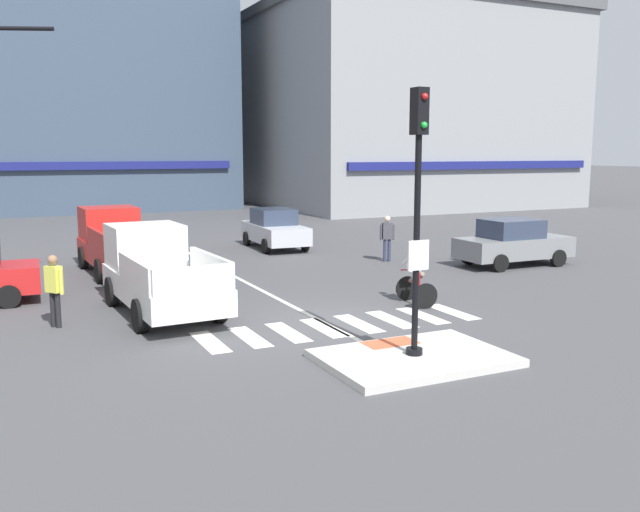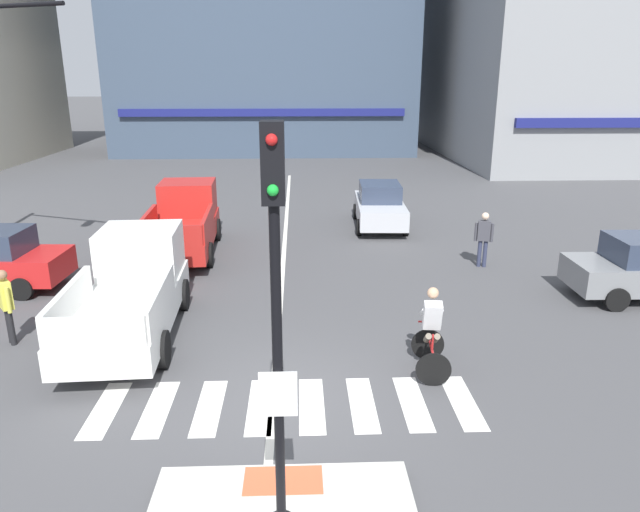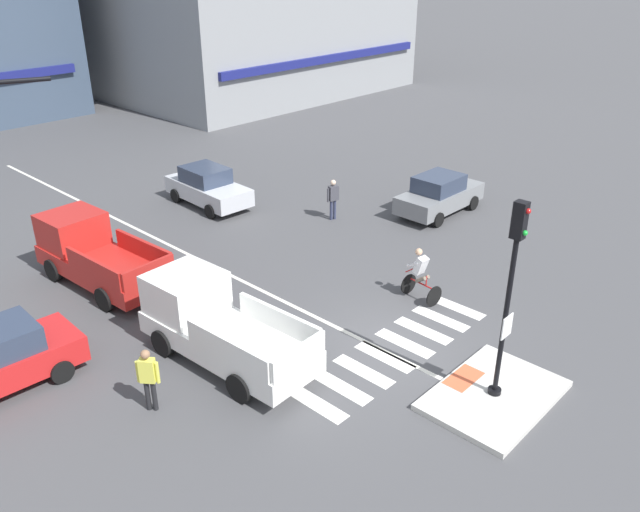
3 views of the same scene
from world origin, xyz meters
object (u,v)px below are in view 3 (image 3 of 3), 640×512
object	(u,v)px
signal_pole	(510,285)
pickup_truck_white_westbound_near	(215,324)
pedestrian_waiting_far_side	(333,196)
car_silver_eastbound_far	(208,187)
car_grey_cross_right	(439,194)
pedestrian_at_curb_left	(148,375)
pickup_truck_red_westbound_far	(94,254)
cyclist	(421,274)

from	to	relation	value
signal_pole	pickup_truck_white_westbound_near	size ratio (longest dim) A/B	0.96
signal_pole	pickup_truck_white_westbound_near	bearing A→B (deg)	118.60
pickup_truck_white_westbound_near	pedestrian_waiting_far_side	xyz separation A→B (m)	(9.22, 4.15, 0.00)
car_silver_eastbound_far	pickup_truck_white_westbound_near	xyz separation A→B (m)	(-6.79, -9.09, 0.17)
signal_pole	car_grey_cross_right	distance (m)	12.32
signal_pole	car_grey_cross_right	size ratio (longest dim) A/B	1.20
car_silver_eastbound_far	pedestrian_at_curb_left	distance (m)	13.44
signal_pole	pedestrian_at_curb_left	xyz separation A→B (m)	(-5.94, 5.71, -2.15)
car_silver_eastbound_far	pickup_truck_white_westbound_near	world-z (taller)	pickup_truck_white_westbound_near
pickup_truck_red_westbound_far	cyclist	xyz separation A→B (m)	(6.25, -8.42, -0.11)
car_silver_eastbound_far	pedestrian_at_curb_left	bearing A→B (deg)	-133.55
pickup_truck_red_westbound_far	car_silver_eastbound_far	bearing A→B (deg)	22.73
pedestrian_waiting_far_side	car_silver_eastbound_far	bearing A→B (deg)	116.15
car_silver_eastbound_far	cyclist	distance (m)	11.27
cyclist	pedestrian_waiting_far_side	world-z (taller)	cyclist
signal_pole	pedestrian_waiting_far_side	xyz separation A→B (m)	(5.75, 10.51, -2.15)
car_silver_eastbound_far	pedestrian_at_curb_left	size ratio (longest dim) A/B	2.50
signal_pole	pickup_truck_white_westbound_near	world-z (taller)	signal_pole
pickup_truck_white_westbound_near	signal_pole	bearing A→B (deg)	-61.40
signal_pole	car_silver_eastbound_far	world-z (taller)	signal_pole
car_grey_cross_right	cyclist	xyz separation A→B (m)	(-6.46, -3.61, 0.06)
signal_pole	car_grey_cross_right	xyz separation A→B (m)	(9.24, 7.80, -2.32)
pickup_truck_red_westbound_far	pedestrian_at_curb_left	world-z (taller)	pickup_truck_red_westbound_far
car_grey_cross_right	cyclist	distance (m)	7.40
pickup_truck_white_westbound_near	pedestrian_waiting_far_side	world-z (taller)	pickup_truck_white_westbound_near
signal_pole	cyclist	bearing A→B (deg)	56.39
car_grey_cross_right	pedestrian_waiting_far_side	xyz separation A→B (m)	(-3.49, 2.71, 0.17)
pickup_truck_white_westbound_near	pedestrian_waiting_far_side	distance (m)	10.11
car_grey_cross_right	car_silver_eastbound_far	bearing A→B (deg)	127.72
pedestrian_at_curb_left	pedestrian_waiting_far_side	bearing A→B (deg)	22.33
car_grey_cross_right	pickup_truck_red_westbound_far	xyz separation A→B (m)	(-12.71, 4.81, 0.17)
pedestrian_waiting_far_side	pickup_truck_white_westbound_near	bearing A→B (deg)	-155.77
cyclist	pedestrian_waiting_far_side	distance (m)	6.98
pickup_truck_red_westbound_far	signal_pole	bearing A→B (deg)	-74.65
car_grey_cross_right	pickup_truck_white_westbound_near	size ratio (longest dim) A/B	0.79
signal_pole	cyclist	xyz separation A→B (m)	(2.79, 4.19, -2.26)
cyclist	pedestrian_at_curb_left	bearing A→B (deg)	170.12
pickup_truck_white_westbound_near	car_grey_cross_right	bearing A→B (deg)	6.46
pedestrian_waiting_far_side	signal_pole	bearing A→B (deg)	-118.70
car_silver_eastbound_far	pickup_truck_white_westbound_near	bearing A→B (deg)	-126.77
car_grey_cross_right	pedestrian_at_curb_left	size ratio (longest dim) A/B	2.47
car_grey_cross_right	pedestrian_waiting_far_side	size ratio (longest dim) A/B	2.47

